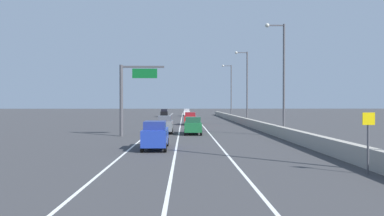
{
  "coord_description": "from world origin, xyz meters",
  "views": [
    {
      "loc": [
        -1.37,
        -2.44,
        3.43
      ],
      "look_at": [
        -0.46,
        37.06,
        2.91
      ],
      "focal_mm": 31.07,
      "sensor_mm": 36.0,
      "label": 1
    }
  ],
  "objects_px": {
    "overhead_sign_gantry": "(128,91)",
    "car_green_4": "(193,125)",
    "car_white_1": "(187,112)",
    "speed_advisory_sign": "(368,138)",
    "car_red_5": "(190,118)",
    "car_blue_0": "(155,135)",
    "car_black_3": "(164,113)",
    "car_gray_2": "(165,125)",
    "lamp_post_right_fourth": "(230,89)",
    "lamp_post_right_third": "(246,83)",
    "lamp_post_right_second": "(282,72)"
  },
  "relations": [
    {
      "from": "car_blue_0",
      "to": "car_black_3",
      "type": "height_order",
      "value": "car_blue_0"
    },
    {
      "from": "overhead_sign_gantry",
      "to": "car_black_3",
      "type": "xyz_separation_m",
      "value": [
        0.63,
        51.62,
        -3.72
      ]
    },
    {
      "from": "car_gray_2",
      "to": "overhead_sign_gantry",
      "type": "bearing_deg",
      "value": -137.88
    },
    {
      "from": "car_white_1",
      "to": "car_blue_0",
      "type": "bearing_deg",
      "value": -92.4
    },
    {
      "from": "overhead_sign_gantry",
      "to": "car_blue_0",
      "type": "relative_size",
      "value": 1.73
    },
    {
      "from": "car_blue_0",
      "to": "car_gray_2",
      "type": "xyz_separation_m",
      "value": [
        -0.05,
        13.34,
        -0.05
      ]
    },
    {
      "from": "lamp_post_right_fourth",
      "to": "car_black_3",
      "type": "xyz_separation_m",
      "value": [
        -15.3,
        14.17,
        -5.73
      ]
    },
    {
      "from": "car_white_1",
      "to": "car_green_4",
      "type": "height_order",
      "value": "car_white_1"
    },
    {
      "from": "speed_advisory_sign",
      "to": "car_white_1",
      "type": "bearing_deg",
      "value": 96.26
    },
    {
      "from": "overhead_sign_gantry",
      "to": "car_blue_0",
      "type": "xyz_separation_m",
      "value": [
        3.71,
        -10.03,
        -3.67
      ]
    },
    {
      "from": "car_red_5",
      "to": "car_blue_0",
      "type": "bearing_deg",
      "value": -96.21
    },
    {
      "from": "lamp_post_right_third",
      "to": "car_white_1",
      "type": "distance_m",
      "value": 39.13
    },
    {
      "from": "lamp_post_right_third",
      "to": "car_black_3",
      "type": "bearing_deg",
      "value": 114.85
    },
    {
      "from": "overhead_sign_gantry",
      "to": "car_white_1",
      "type": "distance_m",
      "value": 56.76
    },
    {
      "from": "speed_advisory_sign",
      "to": "car_blue_0",
      "type": "relative_size",
      "value": 0.69
    },
    {
      "from": "car_blue_0",
      "to": "car_black_3",
      "type": "bearing_deg",
      "value": 92.86
    },
    {
      "from": "car_blue_0",
      "to": "car_green_4",
      "type": "xyz_separation_m",
      "value": [
        3.13,
        12.28,
        -0.09
      ]
    },
    {
      "from": "overhead_sign_gantry",
      "to": "lamp_post_right_second",
      "type": "xyz_separation_m",
      "value": [
        16.22,
        -0.04,
        2.01
      ]
    },
    {
      "from": "car_green_4",
      "to": "overhead_sign_gantry",
      "type": "bearing_deg",
      "value": -161.79
    },
    {
      "from": "overhead_sign_gantry",
      "to": "car_red_5",
      "type": "height_order",
      "value": "overhead_sign_gantry"
    },
    {
      "from": "car_white_1",
      "to": "car_red_5",
      "type": "bearing_deg",
      "value": -89.43
    },
    {
      "from": "overhead_sign_gantry",
      "to": "car_white_1",
      "type": "xyz_separation_m",
      "value": [
        6.49,
        56.26,
        -3.73
      ]
    },
    {
      "from": "lamp_post_right_third",
      "to": "car_white_1",
      "type": "xyz_separation_m",
      "value": [
        -9.39,
        37.56,
        -5.74
      ]
    },
    {
      "from": "car_gray_2",
      "to": "lamp_post_right_fourth",
      "type": "bearing_deg",
      "value": 70.24
    },
    {
      "from": "car_gray_2",
      "to": "car_red_5",
      "type": "xyz_separation_m",
      "value": [
        3.19,
        15.59,
        0.01
      ]
    },
    {
      "from": "speed_advisory_sign",
      "to": "car_red_5",
      "type": "height_order",
      "value": "speed_advisory_sign"
    },
    {
      "from": "lamp_post_right_fourth",
      "to": "car_black_3",
      "type": "bearing_deg",
      "value": 137.2
    },
    {
      "from": "car_blue_0",
      "to": "car_red_5",
      "type": "height_order",
      "value": "car_blue_0"
    },
    {
      "from": "car_green_4",
      "to": "car_red_5",
      "type": "height_order",
      "value": "car_red_5"
    },
    {
      "from": "lamp_post_right_second",
      "to": "lamp_post_right_fourth",
      "type": "distance_m",
      "value": 37.49
    },
    {
      "from": "overhead_sign_gantry",
      "to": "speed_advisory_sign",
      "type": "bearing_deg",
      "value": -52.44
    },
    {
      "from": "car_black_3",
      "to": "car_green_4",
      "type": "relative_size",
      "value": 0.92
    },
    {
      "from": "speed_advisory_sign",
      "to": "car_black_3",
      "type": "bearing_deg",
      "value": 101.29
    },
    {
      "from": "lamp_post_right_fourth",
      "to": "car_gray_2",
      "type": "bearing_deg",
      "value": -109.76
    },
    {
      "from": "lamp_post_right_second",
      "to": "car_black_3",
      "type": "height_order",
      "value": "lamp_post_right_second"
    },
    {
      "from": "lamp_post_right_third",
      "to": "lamp_post_right_fourth",
      "type": "distance_m",
      "value": 18.74
    },
    {
      "from": "lamp_post_right_third",
      "to": "car_green_4",
      "type": "distance_m",
      "value": 19.64
    },
    {
      "from": "car_black_3",
      "to": "car_green_4",
      "type": "bearing_deg",
      "value": -82.83
    },
    {
      "from": "overhead_sign_gantry",
      "to": "car_green_4",
      "type": "height_order",
      "value": "overhead_sign_gantry"
    },
    {
      "from": "car_green_4",
      "to": "car_red_5",
      "type": "relative_size",
      "value": 1.03
    },
    {
      "from": "car_black_3",
      "to": "car_red_5",
      "type": "height_order",
      "value": "car_red_5"
    },
    {
      "from": "car_green_4",
      "to": "lamp_post_right_second",
      "type": "bearing_deg",
      "value": -13.68
    },
    {
      "from": "lamp_post_right_fourth",
      "to": "car_blue_0",
      "type": "relative_size",
      "value": 2.75
    },
    {
      "from": "car_green_4",
      "to": "car_white_1",
      "type": "bearing_deg",
      "value": 90.37
    },
    {
      "from": "lamp_post_right_second",
      "to": "car_gray_2",
      "type": "distance_m",
      "value": 14.21
    },
    {
      "from": "overhead_sign_gantry",
      "to": "car_white_1",
      "type": "bearing_deg",
      "value": 83.42
    },
    {
      "from": "overhead_sign_gantry",
      "to": "car_gray_2",
      "type": "xyz_separation_m",
      "value": [
        3.66,
        3.31,
        -3.72
      ]
    },
    {
      "from": "lamp_post_right_third",
      "to": "car_green_4",
      "type": "bearing_deg",
      "value": -118.76
    },
    {
      "from": "car_white_1",
      "to": "car_green_4",
      "type": "bearing_deg",
      "value": -89.63
    },
    {
      "from": "car_black_3",
      "to": "lamp_post_right_second",
      "type": "bearing_deg",
      "value": -73.2
    }
  ]
}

